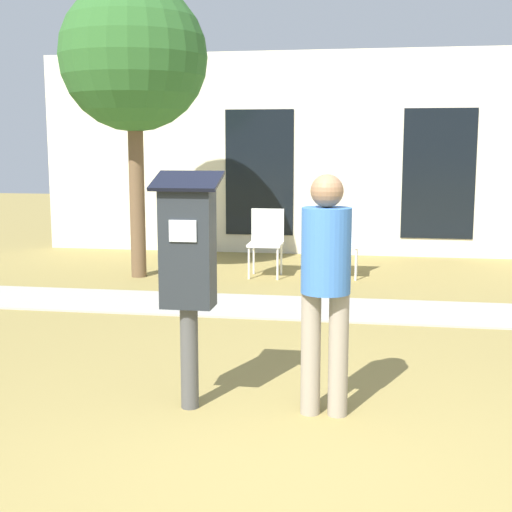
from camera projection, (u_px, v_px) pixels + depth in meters
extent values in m
plane|color=olive|center=(288.00, 469.00, 3.92)|extent=(40.00, 40.00, 0.00)
cube|color=#A3A099|center=(331.00, 309.00, 7.65)|extent=(12.00, 1.10, 0.02)
cube|color=beige|center=(348.00, 154.00, 11.27)|extent=(10.00, 0.24, 3.20)
cube|color=black|center=(259.00, 173.00, 11.41)|extent=(1.10, 0.02, 2.00)
cube|color=black|center=(439.00, 174.00, 10.96)|extent=(1.10, 0.02, 2.00)
cylinder|color=#4C4C4C|center=(189.00, 357.00, 4.78)|extent=(0.12, 0.12, 0.70)
cube|color=#23282D|center=(188.00, 247.00, 4.66)|extent=(0.34, 0.22, 0.80)
cube|color=silver|center=(183.00, 231.00, 4.53)|extent=(0.18, 0.01, 0.14)
cube|color=black|center=(187.00, 181.00, 4.59)|extent=(0.44, 0.31, 0.12)
cylinder|color=gray|center=(311.00, 353.00, 4.66)|extent=(0.13, 0.13, 0.82)
cylinder|color=gray|center=(338.00, 355.00, 4.63)|extent=(0.13, 0.13, 0.82)
cylinder|color=#386BB7|center=(326.00, 251.00, 4.54)|extent=(0.32, 0.32, 0.55)
sphere|color=#8C6647|center=(327.00, 191.00, 4.48)|extent=(0.21, 0.21, 0.21)
cylinder|color=white|center=(249.00, 263.00, 9.36)|extent=(0.03, 0.03, 0.42)
cylinder|color=white|center=(278.00, 264.00, 9.29)|extent=(0.03, 0.03, 0.42)
cylinder|color=white|center=(254.00, 259.00, 9.73)|extent=(0.03, 0.03, 0.42)
cylinder|color=white|center=(281.00, 259.00, 9.66)|extent=(0.03, 0.03, 0.42)
cube|color=white|center=(265.00, 244.00, 9.47)|extent=(0.44, 0.44, 0.04)
cube|color=white|center=(268.00, 225.00, 9.63)|extent=(0.44, 0.04, 0.44)
cylinder|color=white|center=(326.00, 264.00, 9.31)|extent=(0.03, 0.03, 0.42)
cylinder|color=white|center=(356.00, 265.00, 9.24)|extent=(0.03, 0.03, 0.42)
cylinder|color=white|center=(328.00, 259.00, 9.68)|extent=(0.03, 0.03, 0.42)
cylinder|color=white|center=(357.00, 260.00, 9.61)|extent=(0.03, 0.03, 0.42)
cube|color=white|center=(342.00, 245.00, 9.42)|extent=(0.44, 0.44, 0.04)
cube|color=white|center=(343.00, 225.00, 9.58)|extent=(0.44, 0.04, 0.44)
cylinder|color=brown|center=(137.00, 195.00, 9.39)|extent=(0.20, 0.20, 2.20)
sphere|color=#2D6028|center=(133.00, 57.00, 9.12)|extent=(1.90, 1.90, 1.90)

